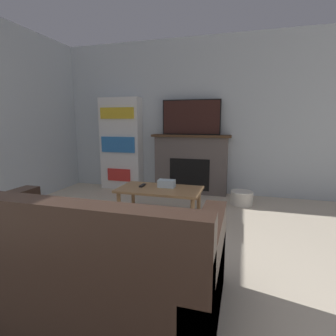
% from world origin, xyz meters
% --- Properties ---
extents(wall_back, '(5.81, 0.06, 2.70)m').
position_xyz_m(wall_back, '(0.00, 3.97, 1.35)').
color(wall_back, silver).
rests_on(wall_back, ground_plane).
extents(fireplace, '(1.39, 0.28, 1.05)m').
position_xyz_m(fireplace, '(0.01, 3.83, 0.53)').
color(fireplace, '#605651').
rests_on(fireplace, ground_plane).
extents(tv, '(1.02, 0.03, 0.60)m').
position_xyz_m(tv, '(0.01, 3.81, 1.35)').
color(tv, black).
rests_on(tv, fireplace).
extents(couch, '(1.90, 0.94, 0.86)m').
position_xyz_m(couch, '(-0.15, 0.74, 0.29)').
color(couch, black).
rests_on(couch, ground_plane).
extents(coffee_table, '(1.07, 0.57, 0.43)m').
position_xyz_m(coffee_table, '(-0.11, 2.40, 0.37)').
color(coffee_table, '#A87A4C').
rests_on(coffee_table, ground_plane).
extents(tissue_box, '(0.22, 0.12, 0.10)m').
position_xyz_m(tissue_box, '(-0.04, 2.48, 0.48)').
color(tissue_box, silver).
rests_on(tissue_box, coffee_table).
extents(remote_control, '(0.04, 0.15, 0.02)m').
position_xyz_m(remote_control, '(-0.37, 2.44, 0.44)').
color(remote_control, black).
rests_on(remote_control, coffee_table).
extents(bookshelf, '(0.78, 0.29, 1.71)m').
position_xyz_m(bookshelf, '(-1.33, 3.81, 0.86)').
color(bookshelf, white).
rests_on(bookshelf, ground_plane).
extents(storage_basket, '(0.34, 0.34, 0.21)m').
position_xyz_m(storage_basket, '(0.92, 3.37, 0.11)').
color(storage_basket, silver).
rests_on(storage_basket, ground_plane).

